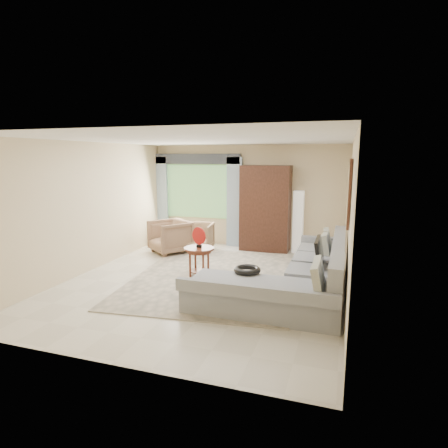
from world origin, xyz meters
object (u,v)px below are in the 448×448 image
(floor_lamp, at_px, (298,222))
(tv_screen, at_px, (320,253))
(armchair_left, at_px, (170,237))
(coffee_table, at_px, (199,261))
(armoire, at_px, (265,208))
(potted_plant, at_px, (157,234))
(sectional_sofa, at_px, (301,279))
(armchair_right, at_px, (197,237))

(floor_lamp, bearing_deg, tv_screen, -75.78)
(tv_screen, relative_size, armchair_left, 0.85)
(coffee_table, height_order, armoire, armoire)
(tv_screen, relative_size, potted_plant, 1.35)
(sectional_sofa, bearing_deg, floor_lamp, 98.33)
(tv_screen, height_order, armchair_left, tv_screen)
(sectional_sofa, bearing_deg, armoire, 113.06)
(armchair_right, relative_size, armoire, 0.37)
(armchair_right, bearing_deg, coffee_table, -74.70)
(tv_screen, xyz_separation_m, armoire, (-1.50, 2.70, 0.33))
(tv_screen, distance_m, potted_plant, 5.02)
(armchair_right, xyz_separation_m, armoire, (1.57, 0.64, 0.70))
(armchair_right, bearing_deg, armoire, 13.85)
(sectional_sofa, height_order, potted_plant, sectional_sofa)
(armchair_right, bearing_deg, floor_lamp, 8.16)
(armchair_left, distance_m, armoire, 2.44)
(sectional_sofa, bearing_deg, coffee_table, 168.21)
(sectional_sofa, distance_m, armoire, 3.24)
(armchair_left, height_order, armchair_right, armchair_left)
(armchair_right, relative_size, potted_plant, 1.41)
(armchair_left, xyz_separation_m, armoire, (2.13, 0.99, 0.65))
(armchair_left, distance_m, potted_plant, 1.04)
(armchair_left, xyz_separation_m, armchair_right, (0.56, 0.35, -0.05))
(coffee_table, height_order, armchair_right, armchair_right)
(coffee_table, xyz_separation_m, armchair_right, (-0.80, 1.84, 0.05))
(tv_screen, xyz_separation_m, coffee_table, (-2.27, 0.22, -0.42))
(coffee_table, relative_size, armchair_right, 0.75)
(sectional_sofa, xyz_separation_m, potted_plant, (-4.11, 2.62, -0.01))
(tv_screen, xyz_separation_m, floor_lamp, (-0.70, 2.76, 0.03))
(tv_screen, bearing_deg, floor_lamp, 104.22)
(coffee_table, relative_size, armchair_left, 0.67)
(armoire, bearing_deg, armchair_left, -155.10)
(tv_screen, relative_size, armchair_right, 0.96)
(tv_screen, height_order, armchair_right, tv_screen)
(armoire, bearing_deg, armchair_right, -157.91)
(armoire, bearing_deg, tv_screen, -60.97)
(sectional_sofa, height_order, armchair_right, sectional_sofa)
(floor_lamp, bearing_deg, armchair_right, -163.60)
(sectional_sofa, distance_m, armchair_left, 3.87)
(coffee_table, xyz_separation_m, floor_lamp, (1.57, 2.54, 0.45))
(sectional_sofa, relative_size, floor_lamp, 2.31)
(armoire, xyz_separation_m, floor_lamp, (0.80, 0.06, -0.30))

